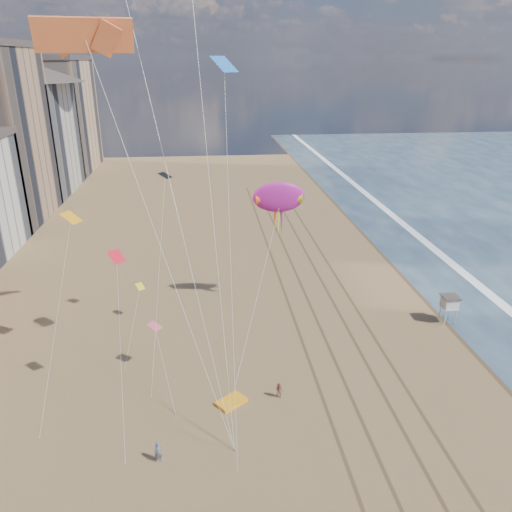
{
  "coord_description": "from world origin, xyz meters",
  "views": [
    {
      "loc": [
        -10.23,
        -16.03,
        26.24
      ],
      "look_at": [
        -5.86,
        26.0,
        9.5
      ],
      "focal_mm": 35.0,
      "sensor_mm": 36.0,
      "label": 1
    }
  ],
  "objects_px": {
    "lifeguard_stand": "(450,302)",
    "kite_flyer_a": "(158,452)",
    "kite_flyer_b": "(279,391)",
    "grounded_kite": "(231,402)",
    "show_kite": "(279,197)"
  },
  "relations": [
    {
      "from": "show_kite",
      "to": "kite_flyer_b",
      "type": "xyz_separation_m",
      "value": [
        -2.15,
        -16.29,
        -12.05
      ]
    },
    {
      "from": "lifeguard_stand",
      "to": "kite_flyer_a",
      "type": "xyz_separation_m",
      "value": [
        -29.06,
        -16.82,
        -1.58
      ]
    },
    {
      "from": "show_kite",
      "to": "kite_flyer_a",
      "type": "distance_m",
      "value": 27.85
    },
    {
      "from": "show_kite",
      "to": "lifeguard_stand",
      "type": "bearing_deg",
      "value": -17.53
    },
    {
      "from": "lifeguard_stand",
      "to": "kite_flyer_b",
      "type": "distance_m",
      "value": 22.49
    },
    {
      "from": "lifeguard_stand",
      "to": "show_kite",
      "type": "bearing_deg",
      "value": 162.47
    },
    {
      "from": "kite_flyer_b",
      "to": "lifeguard_stand",
      "type": "bearing_deg",
      "value": 47.21
    },
    {
      "from": "kite_flyer_a",
      "to": "kite_flyer_b",
      "type": "height_order",
      "value": "kite_flyer_a"
    },
    {
      "from": "lifeguard_stand",
      "to": "show_kite",
      "type": "distance_m",
      "value": 21.1
    },
    {
      "from": "lifeguard_stand",
      "to": "kite_flyer_a",
      "type": "bearing_deg",
      "value": -149.93
    },
    {
      "from": "show_kite",
      "to": "kite_flyer_b",
      "type": "height_order",
      "value": "show_kite"
    },
    {
      "from": "grounded_kite",
      "to": "kite_flyer_a",
      "type": "bearing_deg",
      "value": -169.78
    },
    {
      "from": "lifeguard_stand",
      "to": "grounded_kite",
      "type": "relative_size",
      "value": 1.32
    },
    {
      "from": "grounded_kite",
      "to": "show_kite",
      "type": "height_order",
      "value": "show_kite"
    },
    {
      "from": "grounded_kite",
      "to": "show_kite",
      "type": "xyz_separation_m",
      "value": [
        6.14,
        16.53,
        12.64
      ]
    }
  ]
}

